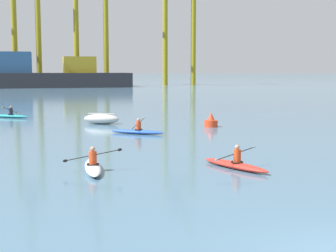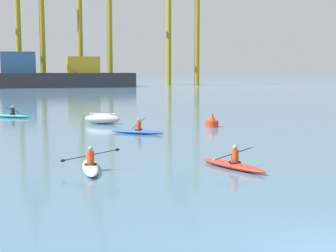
{
  "view_description": "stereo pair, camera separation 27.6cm",
  "coord_description": "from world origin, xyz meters",
  "px_view_note": "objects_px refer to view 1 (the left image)",
  "views": [
    {
      "loc": [
        -6.3,
        -8.26,
        3.89
      ],
      "look_at": [
        0.75,
        19.26,
        0.6
      ],
      "focal_mm": 52.9,
      "sensor_mm": 36.0,
      "label": 1
    },
    {
      "loc": [
        -6.03,
        -8.33,
        3.89
      ],
      "look_at": [
        0.75,
        19.26,
        0.6
      ],
      "focal_mm": 52.9,
      "sensor_mm": 36.0,
      "label": 2
    }
  ],
  "objects_px": {
    "kayak_blue": "(137,131)",
    "kayak_white": "(93,166)",
    "capsized_dinghy": "(101,119)",
    "container_barge": "(15,76)",
    "kayak_teal": "(10,116)",
    "gantry_crane_west_mid": "(25,5)",
    "gantry_crane_east": "(180,8)",
    "kayak_red": "(235,164)",
    "gantry_crane_east_mid": "(91,2)",
    "channel_buoy": "(211,122)"
  },
  "relations": [
    {
      "from": "container_barge",
      "to": "gantry_crane_west_mid",
      "type": "relative_size",
      "value": 1.38
    },
    {
      "from": "gantry_crane_west_mid",
      "to": "kayak_white",
      "type": "bearing_deg",
      "value": -87.21
    },
    {
      "from": "kayak_blue",
      "to": "kayak_white",
      "type": "bearing_deg",
      "value": -109.83
    },
    {
      "from": "kayak_red",
      "to": "kayak_blue",
      "type": "bearing_deg",
      "value": 99.04
    },
    {
      "from": "channel_buoy",
      "to": "kayak_white",
      "type": "xyz_separation_m",
      "value": [
        -9.19,
        -12.56,
        -0.19
      ]
    },
    {
      "from": "kayak_white",
      "to": "kayak_red",
      "type": "height_order",
      "value": "same"
    },
    {
      "from": "gantry_crane_east_mid",
      "to": "kayak_blue",
      "type": "bearing_deg",
      "value": -93.98
    },
    {
      "from": "kayak_white",
      "to": "kayak_red",
      "type": "distance_m",
      "value": 5.54
    },
    {
      "from": "container_barge",
      "to": "capsized_dinghy",
      "type": "height_order",
      "value": "container_barge"
    },
    {
      "from": "capsized_dinghy",
      "to": "kayak_red",
      "type": "distance_m",
      "value": 17.52
    },
    {
      "from": "gantry_crane_east_mid",
      "to": "kayak_blue",
      "type": "distance_m",
      "value": 90.2
    },
    {
      "from": "gantry_crane_east_mid",
      "to": "kayak_teal",
      "type": "height_order",
      "value": "gantry_crane_east_mid"
    },
    {
      "from": "gantry_crane_west_mid",
      "to": "gantry_crane_east",
      "type": "height_order",
      "value": "gantry_crane_west_mid"
    },
    {
      "from": "kayak_blue",
      "to": "kayak_white",
      "type": "height_order",
      "value": "same"
    },
    {
      "from": "container_barge",
      "to": "gantry_crane_west_mid",
      "type": "bearing_deg",
      "value": 71.01
    },
    {
      "from": "container_barge",
      "to": "kayak_teal",
      "type": "height_order",
      "value": "container_barge"
    },
    {
      "from": "gantry_crane_east",
      "to": "capsized_dinghy",
      "type": "distance_m",
      "value": 86.13
    },
    {
      "from": "kayak_teal",
      "to": "kayak_white",
      "type": "bearing_deg",
      "value": -79.16
    },
    {
      "from": "capsized_dinghy",
      "to": "kayak_white",
      "type": "distance_m",
      "value": 16.42
    },
    {
      "from": "kayak_blue",
      "to": "kayak_red",
      "type": "distance_m",
      "value": 11.31
    },
    {
      "from": "gantry_crane_west_mid",
      "to": "gantry_crane_east_mid",
      "type": "relative_size",
      "value": 0.91
    },
    {
      "from": "capsized_dinghy",
      "to": "kayak_white",
      "type": "xyz_separation_m",
      "value": [
        -2.25,
        -16.26,
        -0.18
      ]
    },
    {
      "from": "gantry_crane_west_mid",
      "to": "gantry_crane_east",
      "type": "distance_m",
      "value": 35.02
    },
    {
      "from": "capsized_dinghy",
      "to": "container_barge",
      "type": "bearing_deg",
      "value": 97.37
    },
    {
      "from": "gantry_crane_east_mid",
      "to": "gantry_crane_east",
      "type": "height_order",
      "value": "gantry_crane_east_mid"
    },
    {
      "from": "kayak_teal",
      "to": "container_barge",
      "type": "bearing_deg",
      "value": 92.42
    },
    {
      "from": "gantry_crane_east_mid",
      "to": "kayak_blue",
      "type": "relative_size",
      "value": 11.99
    },
    {
      "from": "kayak_white",
      "to": "kayak_teal",
      "type": "height_order",
      "value": "kayak_teal"
    },
    {
      "from": "container_barge",
      "to": "gantry_crane_east_mid",
      "type": "bearing_deg",
      "value": 29.47
    },
    {
      "from": "gantry_crane_east_mid",
      "to": "capsized_dinghy",
      "type": "relative_size",
      "value": 13.47
    },
    {
      "from": "gantry_crane_east",
      "to": "kayak_red",
      "type": "bearing_deg",
      "value": -104.44
    },
    {
      "from": "gantry_crane_east",
      "to": "kayak_blue",
      "type": "height_order",
      "value": "gantry_crane_east"
    },
    {
      "from": "gantry_crane_west_mid",
      "to": "capsized_dinghy",
      "type": "relative_size",
      "value": 12.28
    },
    {
      "from": "container_barge",
      "to": "kayak_teal",
      "type": "bearing_deg",
      "value": -87.58
    },
    {
      "from": "kayak_white",
      "to": "kayak_red",
      "type": "bearing_deg",
      "value": -9.96
    },
    {
      "from": "channel_buoy",
      "to": "kayak_blue",
      "type": "distance_m",
      "value": 5.99
    },
    {
      "from": "kayak_blue",
      "to": "kayak_white",
      "type": "distance_m",
      "value": 10.85
    },
    {
      "from": "container_barge",
      "to": "channel_buoy",
      "type": "bearing_deg",
      "value": -77.9
    },
    {
      "from": "capsized_dinghy",
      "to": "kayak_blue",
      "type": "height_order",
      "value": "kayak_blue"
    },
    {
      "from": "capsized_dinghy",
      "to": "channel_buoy",
      "type": "xyz_separation_m",
      "value": [
        6.94,
        -3.7,
        0.01
      ]
    },
    {
      "from": "gantry_crane_west_mid",
      "to": "capsized_dinghy",
      "type": "xyz_separation_m",
      "value": [
        6.91,
        -79.48,
        -17.43
      ]
    },
    {
      "from": "kayak_blue",
      "to": "kayak_white",
      "type": "relative_size",
      "value": 0.92
    },
    {
      "from": "capsized_dinghy",
      "to": "kayak_teal",
      "type": "distance_m",
      "value": 9.08
    },
    {
      "from": "gantry_crane_east_mid",
      "to": "kayak_white",
      "type": "xyz_separation_m",
      "value": [
        -9.8,
        -98.17,
        -18.99
      ]
    },
    {
      "from": "kayak_blue",
      "to": "gantry_crane_east_mid",
      "type": "bearing_deg",
      "value": 86.02
    },
    {
      "from": "gantry_crane_east",
      "to": "kayak_white",
      "type": "relative_size",
      "value": 9.95
    },
    {
      "from": "container_barge",
      "to": "kayak_white",
      "type": "height_order",
      "value": "container_barge"
    },
    {
      "from": "kayak_teal",
      "to": "channel_buoy",
      "type": "bearing_deg",
      "value": -36.45
    },
    {
      "from": "capsized_dinghy",
      "to": "kayak_blue",
      "type": "bearing_deg",
      "value": -76.67
    },
    {
      "from": "gantry_crane_west_mid",
      "to": "kayak_red",
      "type": "height_order",
      "value": "gantry_crane_west_mid"
    }
  ]
}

